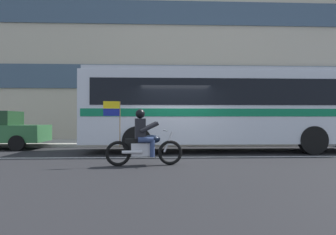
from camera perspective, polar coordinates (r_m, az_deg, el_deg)
ground_plane at (r=10.81m, az=1.50°, el=-7.17°), size 60.00×60.00×0.00m
sidewalk_curb at (r=15.88m, az=0.19°, el=-4.74°), size 28.00×3.80×0.15m
lane_center_stripe at (r=10.22m, az=1.74°, el=-7.55°), size 26.60×0.14×0.01m
office_building_facade at (r=18.59m, az=-0.15°, el=12.55°), size 28.00×0.89×10.87m
transit_bus at (r=12.24m, az=10.55°, el=2.45°), size 11.00×2.64×3.22m
motorcycle_with_rider at (r=8.36m, az=-4.66°, el=-4.57°), size 2.19×0.66×1.78m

